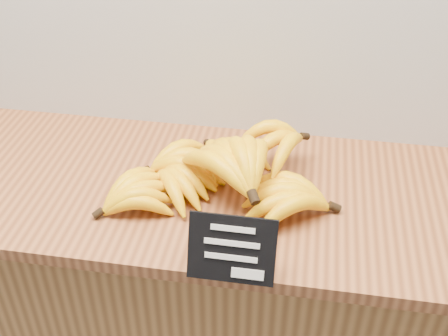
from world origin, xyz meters
TOP-DOWN VIEW (x-y plane):
  - counter at (-0.09, 2.75)m, footprint 1.37×0.50m
  - counter_top at (-0.09, 2.75)m, footprint 1.53×0.54m
  - chalkboard_sign at (-0.04, 2.49)m, footprint 0.16×0.05m
  - banana_pile at (-0.10, 2.74)m, footprint 0.53×0.37m

SIDE VIEW (x-z plane):
  - counter at x=-0.09m, z-range 0.00..0.90m
  - counter_top at x=-0.09m, z-range 0.90..0.93m
  - banana_pile at x=-0.10m, z-range 0.92..1.05m
  - chalkboard_sign at x=-0.04m, z-range 0.93..1.05m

